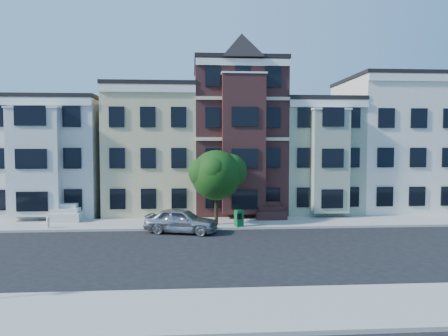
{
  "coord_description": "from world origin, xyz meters",
  "views": [
    {
      "loc": [
        -3.72,
        -22.32,
        5.65
      ],
      "look_at": [
        -1.87,
        3.63,
        4.2
      ],
      "focal_mm": 35.0,
      "sensor_mm": 36.0,
      "label": 1
    }
  ],
  "objects": [
    {
      "name": "fire_hydrant",
      "position": [
        -13.16,
        6.58,
        0.44
      ],
      "size": [
        0.26,
        0.26,
        0.58
      ],
      "primitive_type": "cylinder",
      "rotation": [
        0.0,
        0.0,
        0.32
      ],
      "color": "beige",
      "rests_on": "far_sidewalk"
    },
    {
      "name": "far_sidewalk",
      "position": [
        0.0,
        8.0,
        0.07
      ],
      "size": [
        60.0,
        4.0,
        0.15
      ],
      "primitive_type": "cube",
      "color": "#9E9B93",
      "rests_on": "ground"
    },
    {
      "name": "near_sidewalk",
      "position": [
        0.0,
        -8.0,
        0.07
      ],
      "size": [
        60.0,
        4.0,
        0.15
      ],
      "primitive_type": "cube",
      "color": "#9E9B93",
      "rests_on": "ground"
    },
    {
      "name": "house_green",
      "position": [
        6.5,
        14.5,
        4.5
      ],
      "size": [
        6.0,
        9.0,
        9.0
      ],
      "primitive_type": "cube",
      "color": "gray",
      "rests_on": "ground"
    },
    {
      "name": "house_cream",
      "position": [
        13.5,
        14.5,
        5.5
      ],
      "size": [
        8.0,
        9.0,
        11.0
      ],
      "primitive_type": "cube",
      "color": "silver",
      "rests_on": "ground"
    },
    {
      "name": "house_white",
      "position": [
        -15.0,
        14.5,
        4.5
      ],
      "size": [
        8.0,
        9.0,
        9.0
      ],
      "primitive_type": "cube",
      "color": "silver",
      "rests_on": "ground"
    },
    {
      "name": "ground",
      "position": [
        0.0,
        0.0,
        0.0
      ],
      "size": [
        120.0,
        120.0,
        0.0
      ],
      "primitive_type": "plane",
      "color": "black"
    },
    {
      "name": "house_brown",
      "position": [
        0.0,
        14.5,
        6.0
      ],
      "size": [
        7.0,
        9.0,
        12.0
      ],
      "primitive_type": "cube",
      "color": "#381A19",
      "rests_on": "ground"
    },
    {
      "name": "house_yellow",
      "position": [
        -7.0,
        14.5,
        5.0
      ],
      "size": [
        7.0,
        9.0,
        10.0
      ],
      "primitive_type": "cube",
      "color": "#D0BD87",
      "rests_on": "ground"
    },
    {
      "name": "newspaper_box",
      "position": [
        -0.68,
        6.31,
        0.7
      ],
      "size": [
        0.63,
        0.6,
        1.1
      ],
      "primitive_type": "cube",
      "rotation": [
        0.0,
        0.0,
        0.42
      ],
      "color": "#0F5D28",
      "rests_on": "far_sidewalk"
    },
    {
      "name": "street_tree",
      "position": [
        -2.15,
        7.19,
        3.29
      ],
      "size": [
        5.41,
        5.41,
        6.27
      ],
      "primitive_type": null,
      "rotation": [
        0.0,
        0.0,
        -0.0
      ],
      "color": "#1B4713",
      "rests_on": "far_sidewalk"
    },
    {
      "name": "parked_car",
      "position": [
        -4.48,
        5.2,
        0.79
      ],
      "size": [
        4.96,
        3.06,
        1.58
      ],
      "primitive_type": "imported",
      "rotation": [
        0.0,
        0.0,
        1.29
      ],
      "color": "#A3A4AA",
      "rests_on": "ground"
    }
  ]
}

